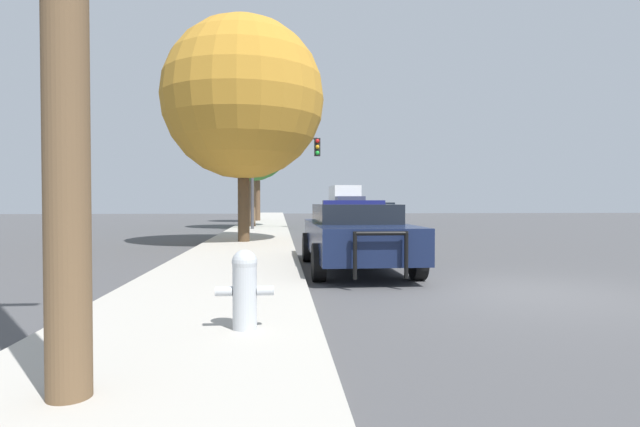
% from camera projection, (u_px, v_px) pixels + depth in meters
% --- Properties ---
extents(ground_plane, '(110.00, 110.00, 0.00)m').
position_uv_depth(ground_plane, '(529.00, 293.00, 8.13)').
color(ground_plane, '#474749').
extents(sidewalk_left, '(3.00, 110.00, 0.13)m').
position_uv_depth(sidewalk_left, '(212.00, 294.00, 7.71)').
color(sidewalk_left, '#ADA89E').
rests_on(sidewalk_left, ground_plane).
extents(police_car, '(2.17, 5.14, 1.53)m').
position_uv_depth(police_car, '(355.00, 234.00, 10.98)').
color(police_car, '#141E3D').
rests_on(police_car, ground_plane).
extents(fire_hydrant, '(0.62, 0.27, 0.85)m').
position_uv_depth(fire_hydrant, '(245.00, 287.00, 5.32)').
color(fire_hydrant, '#B7BCC1').
rests_on(fire_hydrant, sidewalk_left).
extents(traffic_light, '(3.50, 0.35, 4.72)m').
position_uv_depth(traffic_light, '(281.00, 162.00, 25.05)').
color(traffic_light, '#424247').
rests_on(traffic_light, sidewalk_left).
extents(car_background_oncoming, '(2.04, 4.04, 1.45)m').
position_uv_depth(car_background_oncoming, '(379.00, 213.00, 31.36)').
color(car_background_oncoming, navy).
rests_on(car_background_oncoming, ground_plane).
extents(box_truck, '(2.60, 7.37, 2.94)m').
position_uv_depth(box_truck, '(345.00, 201.00, 45.44)').
color(box_truck, '#333856').
rests_on(box_truck, ground_plane).
extents(tree_sidewalk_far, '(3.73, 3.73, 7.08)m').
position_uv_depth(tree_sidewalk_far, '(257.00, 149.00, 35.90)').
color(tree_sidewalk_far, brown).
rests_on(tree_sidewalk_far, sidewalk_left).
extents(tree_sidewalk_mid, '(4.40, 4.40, 6.90)m').
position_uv_depth(tree_sidewalk_mid, '(252.00, 142.00, 27.48)').
color(tree_sidewalk_mid, brown).
rests_on(tree_sidewalk_mid, sidewalk_left).
extents(tree_sidewalk_near, '(5.50, 5.50, 7.64)m').
position_uv_depth(tree_sidewalk_near, '(243.00, 98.00, 16.96)').
color(tree_sidewalk_near, '#4C3823').
rests_on(tree_sidewalk_near, sidewalk_left).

